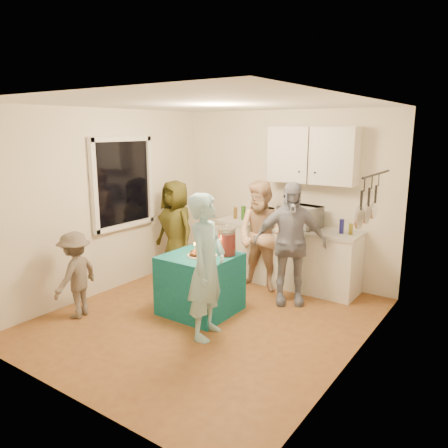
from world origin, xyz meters
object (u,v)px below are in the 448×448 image
Objects in this scene: microwave at (300,216)px; counter at (285,256)px; woman_back_left at (176,230)px; child_near_left at (76,275)px; punch_jar at (227,242)px; woman_back_center at (262,236)px; woman_back_right at (290,243)px; man_birthday at (207,267)px; party_table at (200,284)px.

counter is at bearing -170.42° from microwave.
child_near_left is (-0.04, -1.85, -0.23)m from woman_back_left.
woman_back_center reaches higher than punch_jar.
woman_back_right is (0.55, -0.22, 0.02)m from woman_back_center.
man_birthday is (0.20, -0.68, -0.10)m from punch_jar.
woman_back_right reaches higher than punch_jar.
party_table is 0.55× the size of woman_back_left.
child_near_left is at bearing -79.54° from woman_back_left.
man_birthday is at bearing -45.80° from party_table.
punch_jar is 1.57m from woman_back_left.
woman_back_center is 2.59m from child_near_left.
microwave is at bearing 68.47° from party_table.
microwave is at bearing 0.00° from counter.
party_table is at bearing -162.40° from woman_back_right.
party_table is 1.24m from woman_back_center.
microwave reaches higher than counter.
counter is at bearing 87.93° from woman_back_right.
punch_jar is at bearing 35.72° from party_table.
microwave is 0.35× the size of man_birthday.
man_birthday is at bearing -73.96° from punch_jar.
microwave reaches higher than child_near_left.
party_table is at bearing -101.95° from microwave.
counter is 1.33× the size of man_birthday.
woman_back_right is (1.93, 0.08, 0.05)m from woman_back_left.
man_birthday reaches higher than punch_jar.
punch_jar is 0.21× the size of man_birthday.
man_birthday is 1.03× the size of woman_back_center.
woman_back_center is 1.47× the size of child_near_left.
party_table is at bearing 30.63° from man_birthday.
man_birthday is 1.45m from woman_back_right.
counter is 1.47m from punch_jar.
woman_back_right reaches higher than child_near_left.
man_birthday reaches higher than child_near_left.
man_birthday is at bearing -84.55° from microwave.
child_near_left is at bearing -115.44° from microwave.
party_table is 0.65m from punch_jar.
child_near_left is (-1.80, -2.57, -0.52)m from microwave.
microwave is at bearing 130.61° from child_near_left.
woman_back_right is at bearing -65.91° from microwave.
microwave is 1.93m from woman_back_left.
counter is at bearing 75.24° from party_table.
woman_back_right reaches higher than microwave.
counter is 3.03m from child_near_left.
punch_jar is (0.28, 0.20, 0.55)m from party_table.
woman_back_center is at bearing 78.23° from party_table.
party_table is (-0.41, -1.57, -0.05)m from counter.
punch_jar is at bearing -13.05° from woman_back_left.
woman_back_left is 0.94× the size of woman_back_right.
counter is at bearing 84.22° from punch_jar.
punch_jar is at bearing -95.78° from counter.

